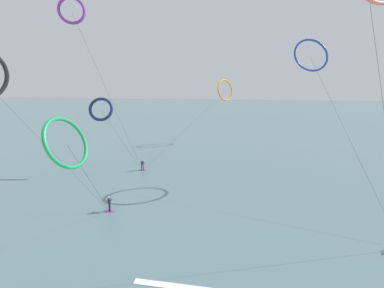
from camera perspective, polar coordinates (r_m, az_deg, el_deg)
sea_water at (r=112.61m, az=5.94°, el=6.95°), size 400.00×200.00×0.08m
surfer_magenta at (r=28.84m, az=-18.52°, el=-13.18°), size 1.40×0.73×1.70m
surfer_crimson at (r=40.13m, az=-11.37°, el=-4.94°), size 1.40×0.72×1.70m
kite_violet at (r=35.55m, az=-26.00°, el=25.88°), size 6.94×7.19×23.38m
kite_navy at (r=39.47m, az=-20.28°, el=7.52°), size 7.52×2.21×11.57m
kite_cobalt at (r=38.02m, az=25.63°, el=17.84°), size 6.84×18.84×19.13m
kite_amber at (r=58.13m, az=7.66°, el=12.22°), size 14.70×24.68×14.46m
kite_emerald at (r=19.50m, az=-26.90°, el=0.22°), size 2.12×9.29×11.37m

